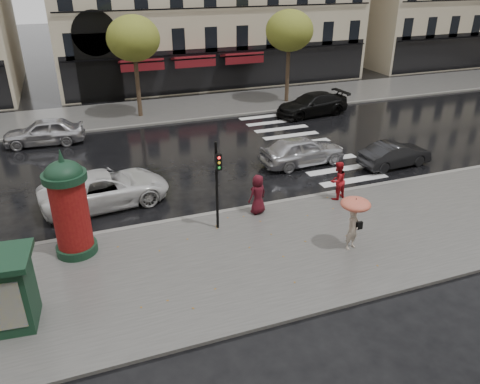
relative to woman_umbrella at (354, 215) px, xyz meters
name	(u,v)px	position (x,y,z in m)	size (l,w,h in m)	color
ground	(275,245)	(-2.42, 1.29, -1.47)	(160.00, 160.00, 0.00)	black
near_sidewalk	(281,251)	(-2.42, 0.79, -1.41)	(90.00, 7.00, 0.12)	#474744
far_sidewalk	(166,110)	(-2.42, 20.29, -1.41)	(90.00, 6.00, 0.12)	#474744
near_kerb	(247,208)	(-2.42, 4.29, -1.40)	(90.00, 0.25, 0.14)	slate
far_kerb	(176,122)	(-2.42, 17.29, -1.40)	(90.00, 0.25, 0.14)	slate
zebra_crossing	(302,143)	(3.58, 10.89, -1.47)	(3.60, 11.75, 0.01)	silver
tree_far_left	(133,39)	(-4.42, 19.29, 3.69)	(3.40, 3.40, 6.64)	#38281C
tree_far_right	(289,31)	(6.58, 19.29, 3.69)	(3.40, 3.40, 6.64)	#38281C
woman_umbrella	(354,215)	(0.00, 0.00, 0.00)	(1.07, 1.07, 2.05)	#C2B0A0
woman_red	(337,181)	(1.58, 3.69, -0.49)	(0.84, 0.65, 1.73)	#B0151C
man_burgundy	(258,194)	(-2.17, 3.69, -0.51)	(0.82, 0.54, 1.69)	#480E17
morris_column	(69,205)	(-9.39, 3.20, 0.55)	(1.48, 1.48, 3.97)	#13311F
traffic_light	(217,178)	(-4.10, 3.02, 0.81)	(0.24, 0.34, 3.57)	black
newsstand	(1,291)	(-11.42, -0.06, -0.17)	(2.06, 1.79, 2.29)	#13311F
car_silver	(302,150)	(2.10, 8.01, -0.71)	(1.81, 4.49, 1.53)	silver
car_darkgrey	(395,154)	(6.47, 6.11, -0.84)	(1.35, 3.87, 1.27)	black
car_white	(105,189)	(-7.97, 6.86, -0.72)	(2.51, 5.45, 1.51)	silver
car_black	(312,104)	(6.81, 15.72, -0.72)	(2.10, 5.16, 1.50)	black
car_far_silver	(44,132)	(-10.49, 15.87, -0.71)	(1.80, 4.46, 1.52)	#B1B1B6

